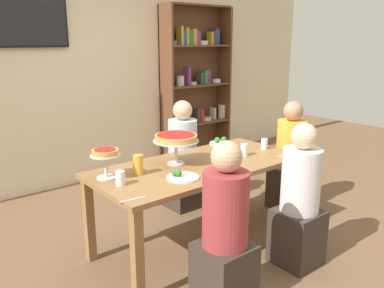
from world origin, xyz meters
The scene contains 20 objects.
ground_plane centered at (0.00, 0.00, 0.00)m, with size 12.00×12.00×0.00m, color brown.
rear_partition centered at (0.00, 2.20, 1.40)m, with size 8.00×0.12×2.80m, color beige.
dining_table centered at (0.00, 0.00, 0.65)m, with size 1.83×0.84×0.74m.
bookshelf centered at (1.63, 2.02, 1.14)m, with size 1.12×0.30×2.21m.
television centered at (-0.66, 2.11, 1.93)m, with size 0.95×0.05×0.53m.
diner_near_left centered at (-0.42, -0.74, 0.49)m, with size 0.34×0.34×1.15m.
diner_far_right centered at (0.40, 0.74, 0.49)m, with size 0.34×0.34×1.15m.
diner_near_right centered at (0.40, -0.73, 0.49)m, with size 0.34×0.34×1.15m.
diner_head_east centered at (1.24, -0.01, 0.49)m, with size 0.34×0.34×1.15m.
deep_dish_pizza_stand centered at (-0.16, 0.12, 0.95)m, with size 0.38×0.38×0.25m.
personal_pizza_stand centered at (-0.77, 0.17, 0.91)m, with size 0.23×0.23×0.23m.
salad_plate_near_diner centered at (0.59, 0.35, 0.76)m, with size 0.24×0.24×0.07m.
salad_plate_far_diner centered at (-0.34, -0.19, 0.75)m, with size 0.25×0.25×0.07m.
beer_glass_amber_tall centered at (-0.54, 0.09, 0.82)m, with size 0.08×0.08×0.16m, color gold.
water_glass_clear_near centered at (0.77, -0.04, 0.79)m, with size 0.06×0.06×0.10m, color white.
water_glass_clear_far centered at (0.46, -0.08, 0.80)m, with size 0.06×0.06×0.11m, color white.
water_glass_clear_spare centered at (-0.77, -0.03, 0.79)m, with size 0.07×0.07×0.11m, color white.
cutlery_fork_near centered at (0.75, -0.32, 0.74)m, with size 0.18×0.02×0.01m, color silver.
cutlery_knife_near centered at (-0.84, -0.31, 0.74)m, with size 0.18×0.02×0.01m, color silver.
cutlery_fork_far centered at (0.11, -0.29, 0.74)m, with size 0.18×0.02×0.01m, color silver.
Camera 1 is at (-2.08, -2.42, 1.75)m, focal length 37.31 mm.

